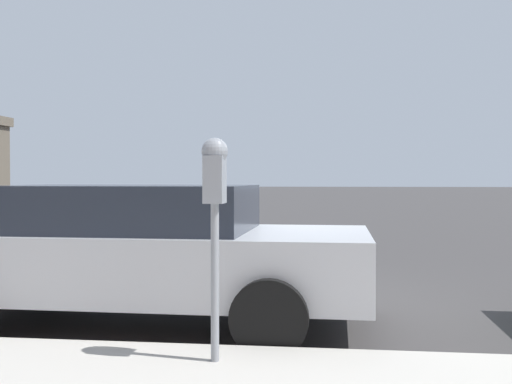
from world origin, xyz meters
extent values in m
plane|color=#3D3A3A|center=(0.00, 0.00, 0.00)|extent=(220.00, 220.00, 0.00)
cylinder|color=gray|center=(-2.62, 0.25, 0.69)|extent=(0.06, 0.06, 1.14)
cube|color=gray|center=(-2.62, 0.25, 1.43)|extent=(0.20, 0.14, 0.34)
sphere|color=gray|center=(-2.62, 0.25, 1.64)|extent=(0.19, 0.19, 0.19)
cube|color=gold|center=(-2.52, 0.25, 1.39)|extent=(0.01, 0.11, 0.12)
cube|color=black|center=(-2.52, 0.25, 1.51)|extent=(0.01, 0.10, 0.08)
cube|color=#B7BABF|center=(-1.12, 1.26, 0.63)|extent=(1.92, 4.46, 0.61)
cube|color=#232833|center=(-1.11, 1.44, 1.15)|extent=(1.66, 2.51, 0.44)
cylinder|color=black|center=(-0.22, -0.12, 0.32)|extent=(0.23, 0.64, 0.64)
cylinder|color=black|center=(-2.06, -0.09, 0.32)|extent=(0.23, 0.64, 0.64)
cylinder|color=black|center=(-0.17, 2.62, 0.32)|extent=(0.23, 0.64, 0.64)
camera|label=1|loc=(-6.84, -0.56, 1.43)|focal=42.00mm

